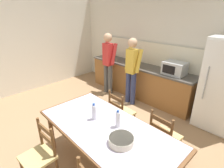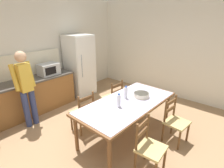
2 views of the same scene
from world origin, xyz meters
name	(u,v)px [view 2 (image 2 of 2)]	position (x,y,z in m)	size (l,w,h in m)	color
ground_plane	(99,145)	(0.00, 0.00, 0.00)	(8.32, 8.32, 0.00)	#9E7A56
wall_back	(23,54)	(0.00, 2.66, 1.45)	(6.52, 0.12, 2.90)	silver
wall_right	(174,49)	(3.26, 0.00, 1.45)	(0.12, 5.20, 2.90)	silver
kitchen_counter	(12,102)	(-0.63, 2.23, 0.45)	(3.21, 0.66, 0.90)	brown
counter_splashback	(0,70)	(-0.63, 2.54, 1.20)	(3.17, 0.03, 0.60)	#EFE8CB
refrigerator	(80,66)	(1.44, 2.19, 0.94)	(0.74, 0.73, 1.87)	white
microwave	(49,69)	(0.39, 2.21, 1.05)	(0.50, 0.39, 0.30)	#B2B7BC
dining_table	(127,105)	(0.63, -0.21, 0.71)	(2.18, 1.09, 0.78)	brown
bottle_near_centre	(119,101)	(0.36, -0.21, 0.90)	(0.07, 0.07, 0.27)	silver
bottle_off_centre	(126,93)	(0.74, -0.09, 0.90)	(0.07, 0.07, 0.27)	silver
serving_bowl	(141,95)	(1.00, -0.30, 0.83)	(0.32, 0.32, 0.09)	beige
chair_side_near_left	(149,147)	(0.12, -1.00, 0.44)	(0.44, 0.42, 0.91)	brown
chair_side_near_right	(175,121)	(1.09, -1.03, 0.44)	(0.46, 0.44, 0.91)	brown
chair_side_far_right	(113,98)	(1.13, 0.58, 0.44)	(0.45, 0.43, 0.91)	brown
chair_side_far_left	(83,112)	(0.16, 0.60, 0.44)	(0.45, 0.43, 0.91)	brown
person_at_counter	(26,86)	(-0.47, 1.69, 0.96)	(0.43, 0.30, 1.71)	navy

